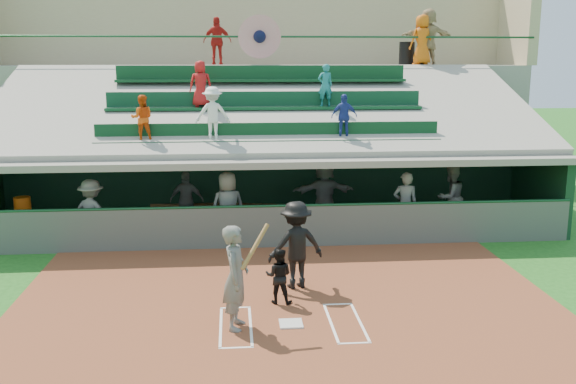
{
  "coord_description": "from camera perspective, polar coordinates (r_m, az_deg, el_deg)",
  "views": [
    {
      "loc": [
        -1.03,
        -11.1,
        4.88
      ],
      "look_at": [
        0.25,
        3.5,
        1.8
      ],
      "focal_mm": 40.0,
      "sensor_mm": 36.0,
      "label": 1
    }
  ],
  "objects": [
    {
      "name": "dugout_player_d",
      "position": [
        18.67,
        3.24,
        -0.1
      ],
      "size": [
        1.84,
        0.68,
        1.95
      ],
      "primitive_type": "imported",
      "rotation": [
        0.0,
        0.0,
        3.2
      ],
      "color": "#565954",
      "rests_on": "dugout_floor"
    },
    {
      "name": "dugout_floor",
      "position": [
        18.53,
        -1.66,
        -3.35
      ],
      "size": [
        16.0,
        3.5,
        0.04
      ],
      "primitive_type": "cube",
      "color": "gray",
      "rests_on": "ground"
    },
    {
      "name": "concourse_slab",
      "position": [
        24.76,
        -2.63,
        5.87
      ],
      "size": [
        20.0,
        3.0,
        4.6
      ],
      "primitive_type": "cube",
      "color": "gray",
      "rests_on": "ground"
    },
    {
      "name": "dugout_player_a",
      "position": [
        17.42,
        -17.03,
        -1.79
      ],
      "size": [
        1.3,
        1.02,
        1.77
      ],
      "primitive_type": "imported",
      "rotation": [
        0.0,
        0.0,
        2.78
      ],
      "color": "#585A55",
      "rests_on": "dugout_floor"
    },
    {
      "name": "batters_box_chalk",
      "position": [
        12.16,
        0.27,
        -11.67
      ],
      "size": [
        2.65,
        1.85,
        0.01
      ],
      "color": "white",
      "rests_on": "dirt_slab"
    },
    {
      "name": "dugout_player_c",
      "position": [
        17.12,
        -5.37,
        -1.33
      ],
      "size": [
        1.07,
        0.86,
        1.9
      ],
      "primitive_type": "imported",
      "rotation": [
        0.0,
        0.0,
        3.46
      ],
      "color": "#555753",
      "rests_on": "dugout_floor"
    },
    {
      "name": "white_table",
      "position": [
        18.85,
        -22.35,
        -2.8
      ],
      "size": [
        0.87,
        0.69,
        0.72
      ],
      "primitive_type": "cube",
      "rotation": [
        0.0,
        0.0,
        -0.09
      ],
      "color": "silver",
      "rests_on": "dugout_floor"
    },
    {
      "name": "ground",
      "position": [
        12.17,
        0.27,
        -11.77
      ],
      "size": [
        100.0,
        100.0,
        0.0
      ],
      "primitive_type": "plane",
      "color": "#1B5818",
      "rests_on": "ground"
    },
    {
      "name": "batter_at_plate",
      "position": [
        11.73,
        -4.65,
        -7.53
      ],
      "size": [
        0.92,
        0.81,
        1.95
      ],
      "color": "#545551",
      "rests_on": "dirt_slab"
    },
    {
      "name": "dugout_player_f",
      "position": [
        18.89,
        14.25,
        -0.45
      ],
      "size": [
        1.11,
        1.02,
        1.86
      ],
      "primitive_type": "imported",
      "rotation": [
        0.0,
        0.0,
        3.57
      ],
      "color": "#565853",
      "rests_on": "dugout_floor"
    },
    {
      "name": "water_cooler",
      "position": [
        18.73,
        -22.53,
        -1.08
      ],
      "size": [
        0.44,
        0.44,
        0.44
      ],
      "primitive_type": "cylinder",
      "color": "#EB5B0D",
      "rests_on": "white_table"
    },
    {
      "name": "home_umpire",
      "position": [
        13.72,
        0.72,
        -4.71
      ],
      "size": [
        1.36,
        0.99,
        1.89
      ],
      "primitive_type": "imported",
      "rotation": [
        0.0,
        0.0,
        3.4
      ],
      "color": "black",
      "rests_on": "dirt_slab"
    },
    {
      "name": "concourse_staff_b",
      "position": [
        24.23,
        11.8,
        13.09
      ],
      "size": [
        1.0,
        0.77,
        1.8
      ],
      "primitive_type": "imported",
      "rotation": [
        0.0,
        0.0,
        3.39
      ],
      "color": "#CD5A0C",
      "rests_on": "concourse_slab"
    },
    {
      "name": "dugout_bench",
      "position": [
        19.61,
        -2.15,
        -1.78
      ],
      "size": [
        14.29,
        3.14,
        0.43
      ],
      "primitive_type": "cube",
      "rotation": [
        0.0,
        0.0,
        -0.19
      ],
      "color": "#965E36",
      "rests_on": "dugout_floor"
    },
    {
      "name": "dugout_player_b",
      "position": [
        18.6,
        -8.98,
        -0.73
      ],
      "size": [
        1.02,
        0.53,
        1.67
      ],
      "primitive_type": "imported",
      "rotation": [
        0.0,
        0.0,
        3.01
      ],
      "color": "#575954",
      "rests_on": "dugout_floor"
    },
    {
      "name": "catcher",
      "position": [
        12.97,
        -0.83,
        -7.47
      ],
      "size": [
        0.63,
        0.54,
        1.13
      ],
      "primitive_type": "imported",
      "rotation": [
        0.0,
        0.0,
        2.91
      ],
      "color": "black",
      "rests_on": "dirt_slab"
    },
    {
      "name": "trash_bin",
      "position": [
        24.83,
        10.51,
        12.01
      ],
      "size": [
        0.57,
        0.57,
        0.85
      ],
      "primitive_type": "cylinder",
      "color": "black",
      "rests_on": "concourse_slab"
    },
    {
      "name": "dugout_player_e",
      "position": [
        17.73,
        10.37,
        -1.14
      ],
      "size": [
        0.72,
        0.52,
        1.82
      ],
      "primitive_type": "imported",
      "rotation": [
        0.0,
        0.0,
        3.01
      ],
      "color": "#565853",
      "rests_on": "dugout_floor"
    },
    {
      "name": "concourse_staff_c",
      "position": [
        24.58,
        12.32,
        13.31
      ],
      "size": [
        1.93,
        0.74,
        2.03
      ],
      "primitive_type": "imported",
      "rotation": [
        0.0,
        0.0,
        3.22
      ],
      "color": "tan",
      "rests_on": "concourse_slab"
    },
    {
      "name": "concourse_staff_a",
      "position": [
        23.97,
        -6.3,
        13.18
      ],
      "size": [
        1.02,
        0.43,
        1.72
      ],
      "primitive_type": "imported",
      "rotation": [
        0.0,
        0.0,
        3.15
      ],
      "color": "#AA1813",
      "rests_on": "concourse_slab"
    },
    {
      "name": "grandstand",
      "position": [
        21.8,
        -2.31,
        4.95
      ],
      "size": [
        20.4,
        10.4,
        7.8
      ],
      "color": "#515751",
      "rests_on": "ground"
    },
    {
      "name": "home_plate",
      "position": [
        12.16,
        0.27,
        -11.62
      ],
      "size": [
        0.43,
        0.43,
        0.03
      ],
      "primitive_type": "cube",
      "color": "silver",
      "rests_on": "dirt_slab"
    },
    {
      "name": "dirt_slab",
      "position": [
        12.63,
        0.05,
        -10.82
      ],
      "size": [
        11.0,
        9.0,
        0.02
      ],
      "primitive_type": "cube",
      "color": "brown",
      "rests_on": "ground"
    }
  ]
}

